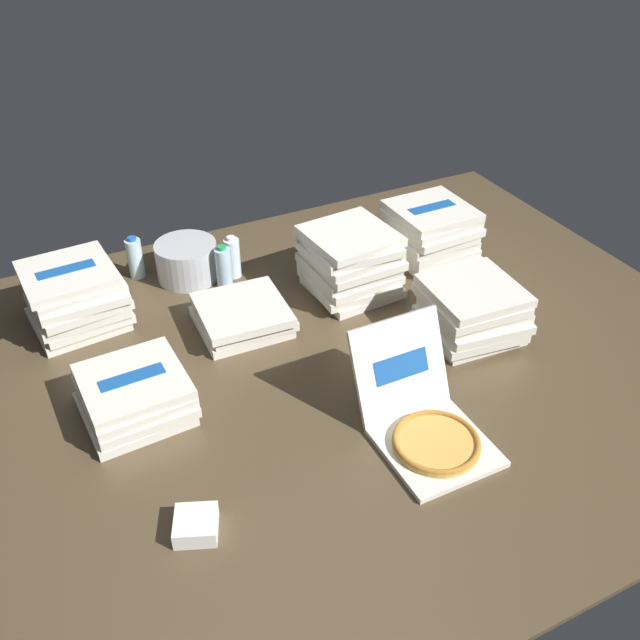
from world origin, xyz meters
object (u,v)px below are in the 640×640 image
Objects in this scene: water_bottle_1 at (224,267)px; water_bottle_2 at (232,257)px; pizza_stack_right_mid at (243,315)px; pizza_stack_center_near at (430,232)px; ice_bucket at (187,261)px; pizza_stack_right_near at (350,262)px; pizza_stack_left_near at (471,310)px; pizza_stack_left_mid at (135,395)px; open_pizza_box at (426,423)px; pizza_stack_right_far at (76,297)px; water_bottle_0 at (135,258)px; napkin_pile at (196,525)px.

water_bottle_1 is 1.00× the size of water_bottle_2.
water_bottle_1 is at bearing 82.82° from pizza_stack_right_mid.
pizza_stack_center_near is at bearing 7.55° from pizza_stack_right_mid.
water_bottle_2 is at bearing -22.97° from ice_bucket.
pizza_stack_right_near is 0.96× the size of pizza_stack_left_near.
ice_bucket is 0.19m from water_bottle_1.
water_bottle_2 is at bearing 47.79° from pizza_stack_left_mid.
pizza_stack_left_near is at bearing -50.08° from water_bottle_2.
open_pizza_box reaches higher than pizza_stack_right_far.
water_bottle_0 is 1.47m from napkin_pile.
pizza_stack_center_near is (0.67, 0.99, 0.06)m from open_pizza_box.
pizza_stack_right_near is 0.96m from water_bottle_0.
ice_bucket is at bearing 162.85° from pizza_stack_center_near.
open_pizza_box is 2.47× the size of water_bottle_1.
pizza_stack_center_near is (0.47, 0.09, -0.02)m from pizza_stack_right_near.
open_pizza_box is 1.32× the size of pizza_stack_center_near.
pizza_stack_center_near is 0.92m from water_bottle_2.
napkin_pile is at bearing -115.32° from water_bottle_2.
water_bottle_0 is (0.23, 0.87, 0.02)m from pizza_stack_left_mid.
open_pizza_box is at bearing -80.44° from water_bottle_2.
water_bottle_2 is (0.06, 0.06, 0.00)m from water_bottle_1.
water_bottle_2 is 1.60× the size of napkin_pile.
pizza_stack_right_far is at bearing -179.80° from water_bottle_1.
pizza_stack_center_near is at bearing 10.92° from pizza_stack_right_near.
water_bottle_2 is (-0.88, 0.25, -0.03)m from pizza_stack_center_near.
pizza_stack_right_far is 1.99× the size of water_bottle_2.
pizza_stack_right_near is 1.42× the size of ice_bucket.
pizza_stack_right_near is 1.04× the size of pizza_stack_center_near.
pizza_stack_left_near is 1.36m from napkin_pile.
pizza_stack_left_mid is 1.88× the size of water_bottle_1.
napkin_pile is (-0.60, -1.26, -0.07)m from water_bottle_2.
napkin_pile is at bearing -85.67° from pizza_stack_right_far.
pizza_stack_left_mid is at bearing -104.83° from water_bottle_0.
pizza_stack_left_near is 1.48× the size of ice_bucket.
pizza_stack_center_near is at bearing 34.43° from napkin_pile.
pizza_stack_right_near is 3.10× the size of napkin_pile.
pizza_stack_left_near is (-0.19, -0.58, -0.02)m from pizza_stack_center_near.
water_bottle_1 is 0.09m from water_bottle_2.
pizza_stack_right_mid is at bearing -79.91° from ice_bucket.
pizza_stack_right_mid is 0.96× the size of pizza_stack_right_far.
pizza_stack_center_near is 0.92× the size of pizza_stack_left_near.
water_bottle_0 is (-0.28, 0.57, 0.04)m from pizza_stack_right_mid.
pizza_stack_left_near is at bearing -6.22° from pizza_stack_left_mid.
water_bottle_0 is at bearing 136.74° from pizza_stack_left_near.
water_bottle_1 and water_bottle_2 have the same top height.
open_pizza_box is 1.32× the size of pizza_stack_left_mid.
water_bottle_0 is 0.41m from water_bottle_1.
water_bottle_0 is (-0.60, 1.43, 0.03)m from open_pizza_box.
water_bottle_2 is at bearing 74.66° from pizza_stack_right_mid.
pizza_stack_right_far reaches higher than water_bottle_1.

